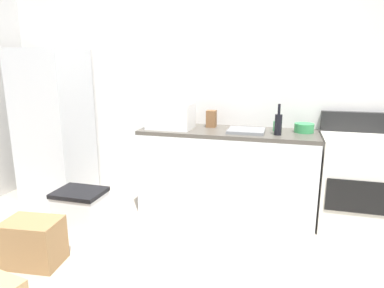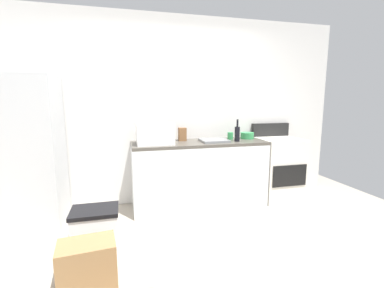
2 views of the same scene
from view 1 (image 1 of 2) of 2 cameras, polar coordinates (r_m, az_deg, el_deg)
The scene contains 13 objects.
ground_plane at distance 2.82m, azimuth -5.25°, elevation -20.36°, with size 6.00×6.00×0.00m, color #9E9384.
wall_back at distance 3.84m, azimuth 2.60°, elevation 9.42°, with size 5.00×0.10×2.60m, color silver.
kitchen_counter at distance 3.61m, azimuth 5.87°, elevation -4.69°, with size 1.80×0.60×0.90m.
refrigerator at distance 4.29m, azimuth -22.22°, elevation 3.02°, with size 0.68×0.66×1.73m, color silver.
stove_oven at distance 3.63m, azimuth 25.34°, elevation -5.61°, with size 0.60×0.61×1.10m.
microwave at distance 3.57m, azimuth -3.62°, elevation 4.81°, with size 0.46×0.34×0.27m, color white.
sink_basin at distance 3.42m, azimuth 9.17°, elevation 2.24°, with size 0.36×0.32×0.03m, color slate.
wine_bottle at distance 3.32m, azimuth 14.39°, elevation 3.34°, with size 0.07×0.07×0.30m.
coffee_mug at distance 3.54m, azimuth 14.21°, elevation 2.96°, with size 0.08×0.08×0.10m, color #338C4C.
knife_block at distance 3.65m, azimuth 3.29°, elevation 4.29°, with size 0.10×0.10×0.18m, color brown.
mixing_bowl at distance 3.54m, azimuth 18.43°, elevation 2.60°, with size 0.19×0.19×0.09m, color #338C4C.
cardboard_box_large at distance 3.06m, azimuth -25.24°, elevation -14.79°, with size 0.43×0.29×0.37m, color olive.
storage_bin at distance 3.51m, azimuth -18.31°, elevation -10.35°, with size 0.46×0.36×0.38m.
Camera 1 is at (0.86, -2.19, 1.57)m, focal length 31.53 mm.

